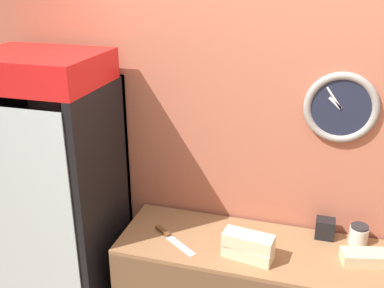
# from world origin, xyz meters

# --- Properties ---
(wall_back) EXTENTS (5.20, 0.10, 2.70)m
(wall_back) POSITION_xyz_m (0.00, 1.16, 1.35)
(wall_back) COLOR #B7664C
(wall_back) RESTS_ON ground_plane
(beverage_cooler) EXTENTS (0.74, 0.65, 1.98)m
(beverage_cooler) POSITION_xyz_m (-1.33, 0.83, 1.08)
(beverage_cooler) COLOR black
(beverage_cooler) RESTS_ON ground_plane
(sandwich_stack_bottom) EXTENTS (0.29, 0.16, 0.08)m
(sandwich_stack_bottom) POSITION_xyz_m (-0.09, 0.71, 0.95)
(sandwich_stack_bottom) COLOR beige
(sandwich_stack_bottom) RESTS_ON prep_counter
(sandwich_stack_middle) EXTENTS (0.29, 0.15, 0.08)m
(sandwich_stack_middle) POSITION_xyz_m (-0.09, 0.71, 1.02)
(sandwich_stack_middle) COLOR beige
(sandwich_stack_middle) RESTS_ON sandwich_stack_bottom
(sandwich_flat_left) EXTENTS (0.29, 0.17, 0.07)m
(sandwich_flat_left) POSITION_xyz_m (0.55, 0.85, 0.94)
(sandwich_flat_left) COLOR beige
(sandwich_flat_left) RESTS_ON prep_counter
(chefs_knife) EXTENTS (0.31, 0.24, 0.02)m
(chefs_knife) POSITION_xyz_m (-0.57, 0.77, 0.92)
(chefs_knife) COLOR silver
(chefs_knife) RESTS_ON prep_counter
(condiment_jar) EXTENTS (0.11, 0.11, 0.12)m
(condiment_jar) POSITION_xyz_m (0.51, 1.03, 0.97)
(condiment_jar) COLOR silver
(condiment_jar) RESTS_ON prep_counter
(napkin_dispenser) EXTENTS (0.11, 0.09, 0.12)m
(napkin_dispenser) POSITION_xyz_m (0.32, 1.04, 0.97)
(napkin_dispenser) COLOR black
(napkin_dispenser) RESTS_ON prep_counter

